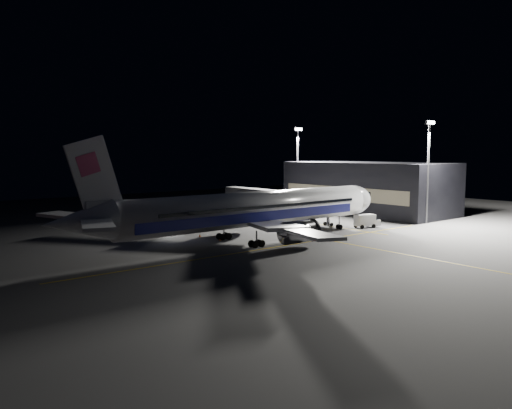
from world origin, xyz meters
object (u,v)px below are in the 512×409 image
object	(u,v)px
jet_bridge	(281,198)
safety_cone_b	(220,239)
service_truck	(367,221)
airliner	(249,210)
safety_cone_a	(221,237)
floodlight_mast_north	(298,160)
floodlight_mast_south	(428,162)
safety_cone_c	(200,235)
baggage_tug	(169,228)

from	to	relation	value
jet_bridge	safety_cone_b	xyz separation A→B (m)	(-25.97, -14.06, -4.28)
service_truck	airliner	bearing A→B (deg)	-170.83
service_truck	safety_cone_a	bearing A→B (deg)	179.54
airliner	safety_cone_a	xyz separation A→B (m)	(-1.84, 5.14, -4.89)
jet_bridge	service_truck	xyz separation A→B (m)	(3.94, -20.17, -3.21)
floodlight_mast_north	jet_bridge	bearing A→B (deg)	-142.26
jet_bridge	floodlight_mast_north	xyz separation A→B (m)	(18.00, 13.93, 7.79)
jet_bridge	service_truck	world-z (taller)	jet_bridge
jet_bridge	safety_cone_b	world-z (taller)	jet_bridge
floodlight_mast_north	floodlight_mast_south	size ratio (longest dim) A/B	1.00
floodlight_mast_north	safety_cone_c	world-z (taller)	floodlight_mast_north
airliner	safety_cone_c	distance (m)	10.94
jet_bridge	baggage_tug	xyz separation A→B (m)	(-28.03, -0.75, -3.84)
service_truck	safety_cone_a	size ratio (longest dim) A/B	9.89
floodlight_mast_north	safety_cone_c	bearing A→B (deg)	-152.88
floodlight_mast_north	safety_cone_b	bearing A→B (deg)	-147.52
airliner	safety_cone_a	distance (m)	7.33
safety_cone_a	service_truck	bearing A→B (deg)	-14.10
floodlight_mast_south	safety_cone_b	size ratio (longest dim) A/B	33.74
airliner	safety_cone_c	bearing A→B (deg)	111.30
floodlight_mast_south	safety_cone_a	xyz separation A→B (m)	(-42.92, 11.15, -12.10)
floodlight_mast_south	service_truck	bearing A→B (deg)	164.49
floodlight_mast_north	service_truck	size ratio (longest dim) A/B	3.89
baggage_tug	safety_cone_c	xyz separation A→B (m)	(1.40, -8.19, -0.46)
jet_bridge	service_truck	bearing A→B (deg)	-78.96
floodlight_mast_south	safety_cone_a	distance (m)	45.97
airliner	safety_cone_b	world-z (taller)	airliner
safety_cone_a	floodlight_mast_south	bearing A→B (deg)	-14.56
airliner	floodlight_mast_south	world-z (taller)	floodlight_mast_south
airliner	floodlight_mast_north	size ratio (longest dim) A/B	2.97
safety_cone_a	safety_cone_c	size ratio (longest dim) A/B	0.97
jet_bridge	floodlight_mast_south	size ratio (longest dim) A/B	1.66
safety_cone_c	jet_bridge	bearing A→B (deg)	18.54
safety_cone_a	airliner	bearing A→B (deg)	-70.25
safety_cone_a	safety_cone_b	size ratio (longest dim) A/B	0.88
airliner	safety_cone_a	size ratio (longest dim) A/B	114.25
safety_cone_b	safety_cone_a	bearing A→B (deg)	47.27
service_truck	safety_cone_a	xyz separation A→B (m)	(-28.86, 7.25, -1.10)
safety_cone_c	service_truck	bearing A→B (deg)	-20.18
airliner	safety_cone_a	world-z (taller)	airliner
safety_cone_a	floodlight_mast_north	bearing A→B (deg)	32.03
floodlight_mast_north	service_truck	bearing A→B (deg)	-112.41
service_truck	floodlight_mast_north	bearing A→B (deg)	81.23
airliner	safety_cone_c	xyz separation A→B (m)	(-3.56, 9.12, -4.89)
airliner	floodlight_mast_north	bearing A→B (deg)	37.91
jet_bridge	safety_cone_c	xyz separation A→B (m)	(-26.63, -8.93, -4.30)
floodlight_mast_south	airliner	bearing A→B (deg)	171.67
floodlight_mast_north	safety_cone_b	xyz separation A→B (m)	(-43.97, -27.99, -12.06)
airliner	floodlight_mast_south	bearing A→B (deg)	-8.33
jet_bridge	floodlight_mast_south	xyz separation A→B (m)	(18.00, -24.07, 7.79)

